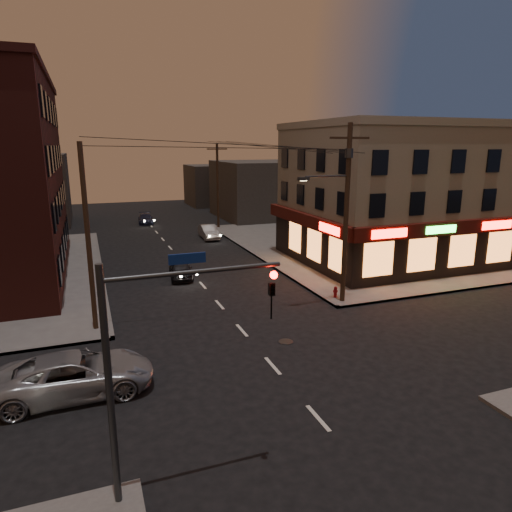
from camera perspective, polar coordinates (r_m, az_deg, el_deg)
name	(u,v)px	position (r m, az deg, el deg)	size (l,w,h in m)	color
ground	(273,366)	(19.61, 2.10, -13.57)	(120.00, 120.00, 0.00)	black
sidewalk_ne	(373,243)	(43.84, 14.40, 1.56)	(24.00, 28.00, 0.15)	#514F4C
pizza_building	(396,193)	(37.39, 17.12, 7.54)	(15.85, 12.85, 10.50)	gray
bg_building_ne_a	(260,189)	(58.17, 0.49, 8.32)	(10.00, 12.00, 7.00)	#3F3D3A
bg_building_nw	(26,190)	(58.61, -26.79, 7.40)	(9.00, 10.00, 8.00)	#3F3D3A
bg_building_ne_b	(215,185)	(70.85, -5.16, 8.83)	(8.00, 8.00, 6.00)	#3F3D3A
utility_pole_main	(345,205)	(25.87, 11.04, 6.31)	(4.20, 0.44, 10.00)	#382619
utility_pole_far	(218,186)	(50.13, -4.81, 8.72)	(0.26, 0.26, 9.00)	#382619
utility_pole_west	(88,239)	(22.98, -20.25, 1.99)	(0.24, 0.24, 9.00)	#382619
traffic_signal	(151,349)	(11.59, -12.98, -11.31)	(4.49, 0.32, 6.47)	#333538
suv_cross	(76,374)	(18.54, -21.62, -13.60)	(2.58, 5.60, 1.56)	gray
sedan_near	(181,269)	(31.96, -9.41, -1.62)	(1.49, 3.69, 1.26)	black
sedan_mid	(209,232)	(45.08, -5.93, 3.03)	(1.43, 4.09, 1.35)	gray
sedan_far	(146,219)	(54.91, -13.63, 4.55)	(1.65, 4.05, 1.18)	#191E33
fire_hydrant	(335,291)	(27.59, 9.90, -4.37)	(0.30, 0.30, 0.67)	maroon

